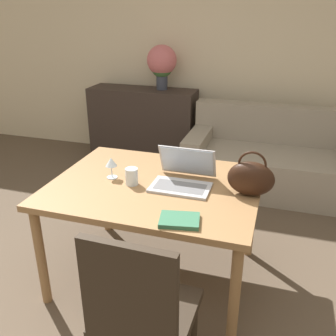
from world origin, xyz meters
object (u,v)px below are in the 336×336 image
at_px(wine_glass, 111,163).
at_px(handbag, 251,178).
at_px(chair, 141,311).
at_px(laptop, 184,175).
at_px(flower_vase, 162,63).
at_px(couch, 272,162).
at_px(drinking_glass, 132,176).

distance_m(wine_glass, handbag, 0.90).
bearing_deg(chair, laptop, 94.42).
relative_size(wine_glass, flower_vase, 0.28).
bearing_deg(wine_glass, couch, 60.22).
relative_size(laptop, handbag, 1.32).
relative_size(chair, couch, 0.55).
distance_m(chair, drinking_glass, 0.92).
bearing_deg(wine_glass, handbag, 1.31).
height_order(chair, laptop, laptop).
relative_size(couch, flower_vase, 3.47).
relative_size(chair, wine_glass, 6.68).
bearing_deg(drinking_glass, handbag, 5.75).
bearing_deg(laptop, handbag, -4.85).
height_order(couch, handbag, handbag).
bearing_deg(handbag, wine_glass, -178.69).
bearing_deg(laptop, drinking_glass, -160.67).
distance_m(chair, flower_vase, 3.17).
bearing_deg(couch, wine_glass, -119.78).
bearing_deg(drinking_glass, couch, 65.17).
xyz_separation_m(drinking_glass, handbag, (0.73, 0.07, 0.06)).
bearing_deg(handbag, drinking_glass, -174.25).
xyz_separation_m(couch, flower_vase, (-1.33, 0.39, 0.90)).
distance_m(drinking_glass, flower_vase, 2.27).
height_order(chair, flower_vase, flower_vase).
height_order(wine_glass, flower_vase, flower_vase).
xyz_separation_m(chair, handbag, (0.37, 0.87, 0.32)).
distance_m(couch, wine_glass, 2.07).
relative_size(drinking_glass, wine_glass, 0.76).
height_order(drinking_glass, handbag, handbag).
bearing_deg(drinking_glass, laptop, 19.33).
relative_size(drinking_glass, flower_vase, 0.22).
relative_size(handbag, flower_vase, 0.56).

